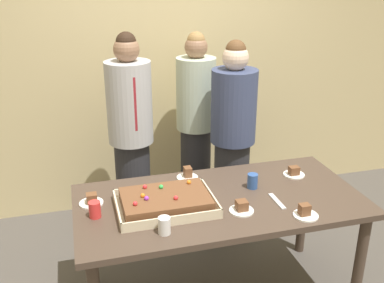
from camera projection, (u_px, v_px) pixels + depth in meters
The scene contains 15 objects.
interior_back_panel at pixel (165, 47), 4.01m from camera, with size 8.00×0.12×3.00m, color #CCB784.
party_table at pixel (220, 211), 2.86m from camera, with size 1.83×0.90×0.80m.
sheet_cake at pixel (165, 202), 2.70m from camera, with size 0.60×0.42×0.11m.
plated_slice_near_left at pixel (188, 175), 3.10m from camera, with size 0.15×0.15×0.08m.
plated_slice_near_right at pixel (294, 173), 3.13m from camera, with size 0.15×0.15×0.07m.
plated_slice_far_left at pixel (92, 201), 2.76m from camera, with size 0.15×0.15×0.07m.
plated_slice_far_right at pixel (305, 213), 2.62m from camera, with size 0.15×0.15×0.08m.
plated_slice_center_front at pixel (242, 208), 2.67m from camera, with size 0.15×0.15×0.07m.
drink_cup_nearest at pixel (253, 181), 2.95m from camera, with size 0.07×0.07×0.10m, color #2D5199.
drink_cup_middle at pixel (164, 226), 2.44m from camera, with size 0.07×0.07×0.10m, color white.
drink_cup_far_end at pixel (95, 210), 2.60m from camera, with size 0.07×0.07×0.10m, color red.
cake_server_utensil at pixel (277, 201), 2.79m from camera, with size 0.03×0.20×0.01m, color silver.
person_serving_front at pixel (131, 138), 3.55m from camera, with size 0.36×0.36×1.74m.
person_green_shirt_behind at pixel (233, 141), 3.60m from camera, with size 0.36×0.36×1.67m.
person_striped_tie_right at pixel (196, 126), 3.90m from camera, with size 0.34×0.34×1.69m.
Camera 1 is at (-0.84, -2.36, 2.18)m, focal length 41.49 mm.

